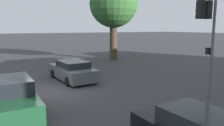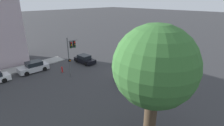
{
  "view_description": "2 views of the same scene",
  "coord_description": "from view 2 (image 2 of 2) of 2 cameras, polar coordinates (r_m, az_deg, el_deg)",
  "views": [
    {
      "loc": [
        12.6,
        -3.11,
        3.75
      ],
      "look_at": [
        0.1,
        4.09,
        1.42
      ],
      "focal_mm": 35.0,
      "sensor_mm": 36.0,
      "label": 1
    },
    {
      "loc": [
        -14.92,
        19.19,
        10.59
      ],
      "look_at": [
        0.67,
        3.33,
        2.33
      ],
      "focal_mm": 28.0,
      "sensor_mm": 36.0,
      "label": 2
    }
  ],
  "objects": [
    {
      "name": "traffic_signal",
      "position": [
        24.7,
        -13.18,
        4.19
      ],
      "size": [
        0.52,
        1.65,
        5.68
      ],
      "rotation": [
        0.0,
        0.0,
        3.01
      ],
      "color": "#515456",
      "rests_on": "ground_plane"
    },
    {
      "name": "fire_hydrant",
      "position": [
        27.51,
        -15.98,
        -1.99
      ],
      "size": [
        0.22,
        0.22,
        0.92
      ],
      "color": "red",
      "rests_on": "ground_plane"
    },
    {
      "name": "ground_plane",
      "position": [
        26.51,
        6.09,
        -3.28
      ],
      "size": [
        300.0,
        300.0,
        0.0
      ],
      "primitive_type": "plane",
      "color": "#333335"
    },
    {
      "name": "crossing_car_2",
      "position": [
        29.45,
        5.19,
        0.78
      ],
      "size": [
        4.52,
        2.08,
        1.6
      ],
      "rotation": [
        0.0,
        0.0,
        -0.01
      ],
      "color": "#194728",
      "rests_on": "ground_plane"
    },
    {
      "name": "crossing_car_1",
      "position": [
        23.44,
        7.2,
        -4.79
      ],
      "size": [
        4.82,
        2.25,
        1.42
      ],
      "rotation": [
        0.0,
        0.0,
        3.2
      ],
      "color": "#4C5156",
      "rests_on": "ground_plane"
    },
    {
      "name": "parked_car_0",
      "position": [
        29.19,
        -24.24,
        -1.2
      ],
      "size": [
        2.07,
        4.36,
        1.59
      ],
      "rotation": [
        0.0,
        0.0,
        1.54
      ],
      "color": "#B7B7BC",
      "rests_on": "ground_plane"
    },
    {
      "name": "street_tree",
      "position": [
        11.5,
        13.78,
        -1.48
      ],
      "size": [
        5.52,
        5.52,
        9.27
      ],
      "color": "#423323",
      "rests_on": "ground_plane"
    },
    {
      "name": "crossing_car_0",
      "position": [
        30.71,
        -8.92,
        1.23
      ],
      "size": [
        4.09,
        1.96,
        1.37
      ],
      "rotation": [
        0.0,
        0.0,
        3.17
      ],
      "color": "black",
      "rests_on": "ground_plane"
    }
  ]
}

